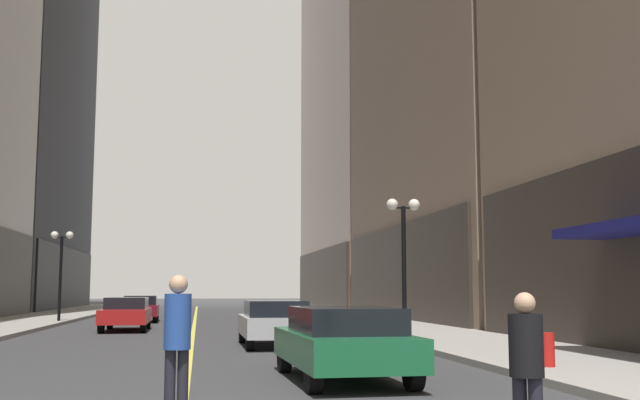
{
  "coord_description": "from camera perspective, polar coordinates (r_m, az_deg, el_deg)",
  "views": [
    {
      "loc": [
        0.21,
        -4.63,
        1.64
      ],
      "look_at": [
        6.13,
        32.73,
        6.11
      ],
      "focal_mm": 42.51,
      "sensor_mm": 36.0,
      "label": 1
    }
  ],
  "objects": [
    {
      "name": "ground_plane",
      "position": [
        39.67,
        -9.42,
        -9.03
      ],
      "size": [
        200.0,
        200.0,
        0.0
      ],
      "primitive_type": "plane",
      "color": "#38383A"
    },
    {
      "name": "sidewalk_left",
      "position": [
        40.55,
        -21.28,
        -8.5
      ],
      "size": [
        4.5,
        78.0,
        0.15
      ],
      "primitive_type": "cube",
      "color": "#9E9991",
      "rests_on": "ground"
    },
    {
      "name": "sidewalk_right",
      "position": [
        40.47,
        2.49,
        -8.96
      ],
      "size": [
        4.5,
        78.0,
        0.15
      ],
      "primitive_type": "cube",
      "color": "#9E9991",
      "rests_on": "ground"
    },
    {
      "name": "lane_centre_stripe",
      "position": [
        39.66,
        -9.42,
        -9.02
      ],
      "size": [
        0.16,
        70.0,
        0.01
      ],
      "primitive_type": "cube",
      "color": "#E5D64C",
      "rests_on": "ground"
    },
    {
      "name": "car_green",
      "position": [
        13.86,
        1.76,
        -10.54
      ],
      "size": [
        2.05,
        4.57,
        1.32
      ],
      "color": "#196038",
      "rests_on": "ground"
    },
    {
      "name": "car_silver",
      "position": [
        22.19,
        -3.44,
        -9.11
      ],
      "size": [
        1.89,
        4.33,
        1.32
      ],
      "color": "#B7B7BC",
      "rests_on": "ground"
    },
    {
      "name": "car_red",
      "position": [
        31.6,
        -14.38,
        -8.2
      ],
      "size": [
        1.85,
        4.72,
        1.32
      ],
      "color": "#B21919",
      "rests_on": "ground"
    },
    {
      "name": "car_maroon",
      "position": [
        39.97,
        -13.35,
        -7.89
      ],
      "size": [
        1.91,
        4.51,
        1.32
      ],
      "color": "maroon",
      "rests_on": "ground"
    },
    {
      "name": "pedestrian_in_blue_hoodie",
      "position": [
        9.89,
        -10.69,
        -9.91
      ],
      "size": [
        0.36,
        0.36,
        1.82
      ],
      "color": "black",
      "rests_on": "ground"
    },
    {
      "name": "pedestrian_in_black_coat",
      "position": [
        7.91,
        15.28,
        -11.63
      ],
      "size": [
        0.48,
        0.48,
        1.61
      ],
      "color": "black",
      "rests_on": "ground"
    },
    {
      "name": "street_lamp_left_far",
      "position": [
        38.63,
        -18.9,
        -3.98
      ],
      "size": [
        1.06,
        0.36,
        4.43
      ],
      "color": "black",
      "rests_on": "ground"
    },
    {
      "name": "street_lamp_right_mid",
      "position": [
        23.48,
        6.31,
        -2.75
      ],
      "size": [
        1.06,
        0.36,
        4.43
      ],
      "color": "black",
      "rests_on": "ground"
    },
    {
      "name": "fire_hydrant_right",
      "position": [
        15.6,
        16.75,
        -11.02
      ],
      "size": [
        0.28,
        0.28,
        0.8
      ],
      "primitive_type": "cylinder",
      "color": "red",
      "rests_on": "ground"
    }
  ]
}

